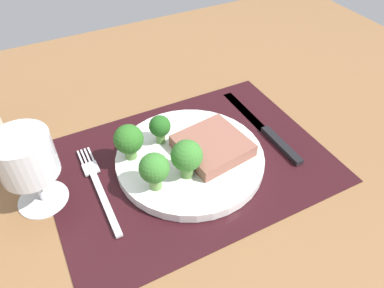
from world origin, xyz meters
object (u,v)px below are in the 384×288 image
at_px(steak, 212,146).
at_px(wine_glass, 27,160).
at_px(fork, 99,187).
at_px(knife, 266,130).
at_px(plate, 190,158).

height_order(steak, wine_glass, wine_glass).
height_order(fork, knife, knife).
distance_m(fork, wine_glass, 0.11).
xyz_separation_m(plate, fork, (-0.15, 0.01, -0.01)).
height_order(fork, wine_glass, wine_glass).
bearing_deg(fork, wine_glass, 167.94).
xyz_separation_m(steak, knife, (0.12, 0.01, -0.02)).
xyz_separation_m(fork, wine_glass, (-0.08, 0.02, 0.08)).
bearing_deg(plate, steak, -11.45).
xyz_separation_m(fork, knife, (0.31, -0.01, 0.00)).
height_order(knife, wine_glass, wine_glass).
relative_size(plate, knife, 1.05).
bearing_deg(knife, wine_glass, 178.53).
bearing_deg(knife, plate, -175.55).
bearing_deg(wine_glass, fork, -12.74).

